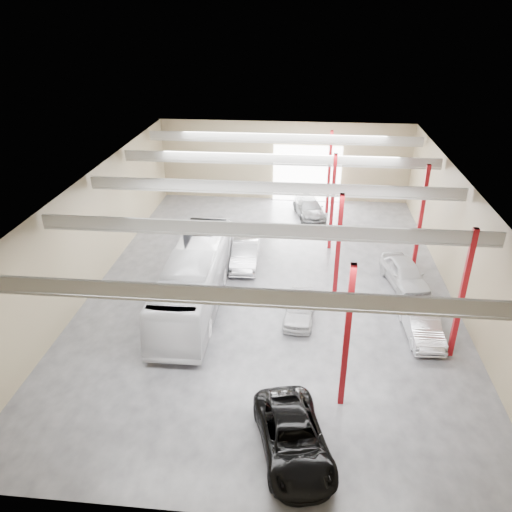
% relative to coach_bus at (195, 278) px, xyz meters
% --- Properties ---
extents(depot_shell, '(22.12, 32.12, 7.06)m').
position_rel_coach_bus_xyz_m(depot_shell, '(4.45, 2.97, 3.26)').
color(depot_shell, '#414145').
rests_on(depot_shell, ground).
extents(coach_bus, '(3.05, 12.32, 3.42)m').
position_rel_coach_bus_xyz_m(coach_bus, '(0.00, 0.00, 0.00)').
color(coach_bus, silver).
rests_on(coach_bus, ground).
extents(black_sedan, '(3.78, 5.89, 1.51)m').
position_rel_coach_bus_xyz_m(black_sedan, '(6.08, -10.52, -0.96)').
color(black_sedan, black).
rests_on(black_sedan, ground).
extents(car_row_a, '(1.90, 4.14, 1.38)m').
position_rel_coach_bus_xyz_m(car_row_a, '(6.13, -0.96, -1.02)').
color(car_row_a, silver).
rests_on(car_row_a, ground).
extents(car_row_b, '(1.87, 4.95, 1.61)m').
position_rel_coach_bus_xyz_m(car_row_b, '(2.31, 5.30, -0.90)').
color(car_row_b, '#B7B7BC').
rests_on(car_row_b, ground).
extents(car_row_c, '(3.15, 5.43, 1.48)m').
position_rel_coach_bus_xyz_m(car_row_c, '(6.60, 14.48, -0.97)').
color(car_row_c, slate).
rests_on(car_row_c, ground).
extents(car_right_near, '(1.84, 4.63, 1.50)m').
position_rel_coach_bus_xyz_m(car_right_near, '(12.61, -1.96, -0.96)').
color(car_right_near, '#B5B6BA').
rests_on(car_right_near, ground).
extents(car_right_far, '(2.91, 5.19, 1.67)m').
position_rel_coach_bus_xyz_m(car_right_far, '(12.61, 3.41, -0.88)').
color(car_right_far, silver).
rests_on(car_right_far, ground).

